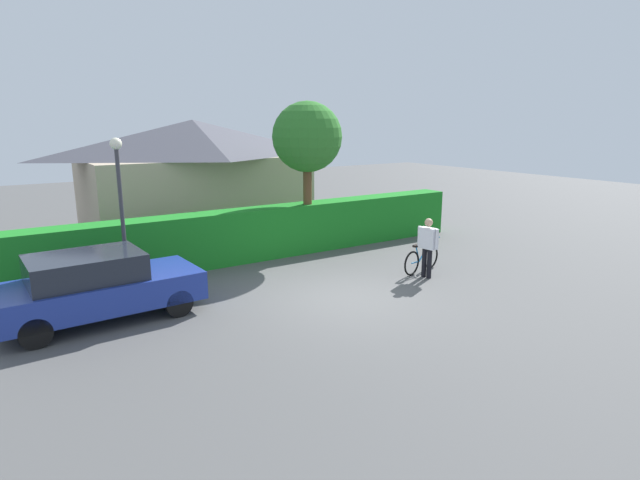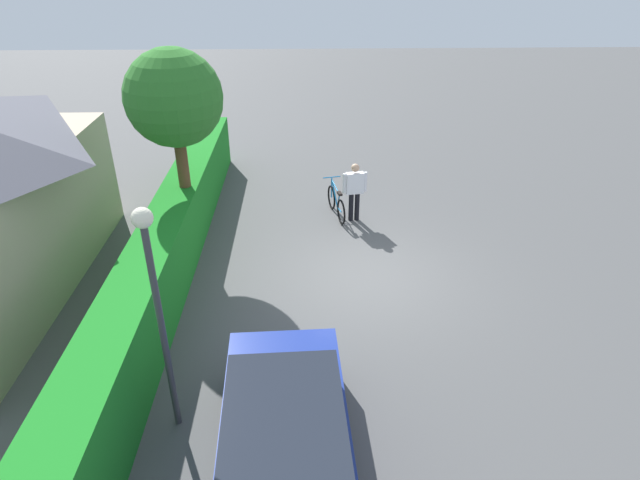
# 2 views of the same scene
# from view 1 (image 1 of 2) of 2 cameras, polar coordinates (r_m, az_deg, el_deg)

# --- Properties ---
(ground_plane) EXTENTS (60.00, 60.00, 0.00)m
(ground_plane) POSITION_cam_1_polar(r_m,az_deg,el_deg) (12.43, 2.63, -6.39)
(ground_plane) COLOR #4D4D4D
(hedge_row) EXTENTS (14.93, 0.90, 1.56)m
(hedge_row) POSITION_cam_1_polar(r_m,az_deg,el_deg) (15.87, -6.79, 0.75)
(hedge_row) COLOR #1A7920
(hedge_row) RESTS_ON ground
(house_distant) EXTENTS (7.87, 4.55, 4.18)m
(house_distant) POSITION_cam_1_polar(r_m,az_deg,el_deg) (19.35, -13.65, 6.75)
(house_distant) COLOR tan
(house_distant) RESTS_ON ground
(parked_car_near) EXTENTS (4.12, 1.93, 1.46)m
(parked_car_near) POSITION_cam_1_polar(r_m,az_deg,el_deg) (11.81, -23.49, -4.66)
(parked_car_near) COLOR navy
(parked_car_near) RESTS_ON ground
(bicycle) EXTENTS (1.63, 0.56, 0.97)m
(bicycle) POSITION_cam_1_polar(r_m,az_deg,el_deg) (14.66, 11.20, -2.04)
(bicycle) COLOR black
(bicycle) RESTS_ON ground
(person_rider) EXTENTS (0.27, 0.65, 1.62)m
(person_rider) POSITION_cam_1_polar(r_m,az_deg,el_deg) (14.02, 11.84, -0.37)
(person_rider) COLOR black
(person_rider) RESTS_ON ground
(street_lamp) EXTENTS (0.28, 0.28, 3.75)m
(street_lamp) POSITION_cam_1_polar(r_m,az_deg,el_deg) (13.32, -21.27, 4.97)
(street_lamp) COLOR #38383D
(street_lamp) RESTS_ON ground
(tree_kerbside) EXTENTS (2.17, 2.17, 4.74)m
(tree_kerbside) POSITION_cam_1_polar(r_m,az_deg,el_deg) (16.20, -1.43, 11.19)
(tree_kerbside) COLOR brown
(tree_kerbside) RESTS_ON ground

